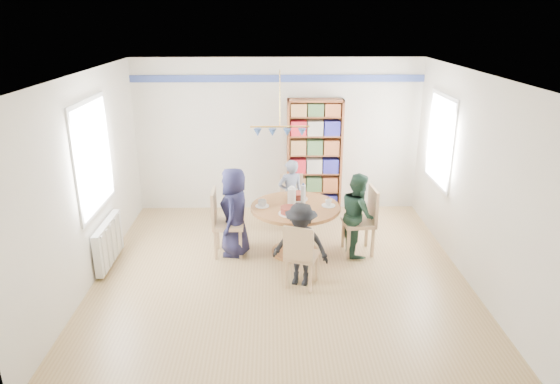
{
  "coord_description": "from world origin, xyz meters",
  "views": [
    {
      "loc": [
        -0.12,
        -6.11,
        3.38
      ],
      "look_at": [
        0.0,
        0.4,
        1.05
      ],
      "focal_mm": 32.0,
      "sensor_mm": 36.0,
      "label": 1
    }
  ],
  "objects_px": {
    "dining_table": "(295,218)",
    "person_far": "(290,194)",
    "person_right": "(358,214)",
    "chair_far": "(292,198)",
    "bookshelf": "(314,158)",
    "person_left": "(235,212)",
    "chair_left": "(222,220)",
    "chair_near": "(300,253)",
    "person_near": "(301,245)",
    "radiator": "(109,242)",
    "chair_right": "(364,218)"
  },
  "relations": [
    {
      "from": "chair_left",
      "to": "chair_right",
      "type": "relative_size",
      "value": 1.0
    },
    {
      "from": "radiator",
      "to": "dining_table",
      "type": "bearing_deg",
      "value": 7.13
    },
    {
      "from": "bookshelf",
      "to": "person_far",
      "type": "bearing_deg",
      "value": -120.43
    },
    {
      "from": "radiator",
      "to": "chair_right",
      "type": "xyz_separation_m",
      "value": [
        3.67,
        0.34,
        0.2
      ]
    },
    {
      "from": "person_near",
      "to": "dining_table",
      "type": "bearing_deg",
      "value": 107.83
    },
    {
      "from": "chair_near",
      "to": "dining_table",
      "type": "bearing_deg",
      "value": 91.17
    },
    {
      "from": "person_far",
      "to": "chair_left",
      "type": "bearing_deg",
      "value": 23.32
    },
    {
      "from": "person_left",
      "to": "chair_far",
      "type": "bearing_deg",
      "value": 145.86
    },
    {
      "from": "chair_left",
      "to": "person_far",
      "type": "relative_size",
      "value": 0.85
    },
    {
      "from": "person_right",
      "to": "person_near",
      "type": "relative_size",
      "value": 1.09
    },
    {
      "from": "chair_right",
      "to": "person_left",
      "type": "relative_size",
      "value": 0.76
    },
    {
      "from": "dining_table",
      "to": "chair_far",
      "type": "bearing_deg",
      "value": 90.48
    },
    {
      "from": "radiator",
      "to": "chair_near",
      "type": "xyz_separation_m",
      "value": [
        2.66,
        -0.67,
        0.14
      ]
    },
    {
      "from": "person_right",
      "to": "person_far",
      "type": "distance_m",
      "value": 1.35
    },
    {
      "from": "chair_near",
      "to": "person_near",
      "type": "distance_m",
      "value": 0.12
    },
    {
      "from": "person_right",
      "to": "person_near",
      "type": "distance_m",
      "value": 1.27
    },
    {
      "from": "chair_right",
      "to": "person_right",
      "type": "distance_m",
      "value": 0.12
    },
    {
      "from": "chair_far",
      "to": "person_left",
      "type": "xyz_separation_m",
      "value": [
        -0.88,
        -1.05,
        0.18
      ]
    },
    {
      "from": "dining_table",
      "to": "person_far",
      "type": "relative_size",
      "value": 1.11
    },
    {
      "from": "chair_left",
      "to": "person_left",
      "type": "xyz_separation_m",
      "value": [
        0.18,
        0.01,
        0.11
      ]
    },
    {
      "from": "radiator",
      "to": "person_far",
      "type": "xyz_separation_m",
      "value": [
        2.61,
        1.28,
        0.24
      ]
    },
    {
      "from": "person_left",
      "to": "person_far",
      "type": "xyz_separation_m",
      "value": [
        0.85,
        0.95,
        -0.08
      ]
    },
    {
      "from": "chair_far",
      "to": "chair_near",
      "type": "relative_size",
      "value": 0.99
    },
    {
      "from": "radiator",
      "to": "chair_far",
      "type": "xyz_separation_m",
      "value": [
        2.64,
        1.38,
        0.13
      ]
    },
    {
      "from": "chair_near",
      "to": "person_left",
      "type": "height_order",
      "value": "person_left"
    },
    {
      "from": "person_far",
      "to": "person_near",
      "type": "distance_m",
      "value": 1.86
    },
    {
      "from": "radiator",
      "to": "chair_near",
      "type": "relative_size",
      "value": 1.13
    },
    {
      "from": "chair_left",
      "to": "person_far",
      "type": "height_order",
      "value": "person_far"
    },
    {
      "from": "chair_left",
      "to": "dining_table",
      "type": "bearing_deg",
      "value": 0.94
    },
    {
      "from": "chair_near",
      "to": "person_near",
      "type": "relative_size",
      "value": 0.78
    },
    {
      "from": "person_right",
      "to": "chair_far",
      "type": "bearing_deg",
      "value": 33.85
    },
    {
      "from": "chair_right",
      "to": "chair_far",
      "type": "height_order",
      "value": "chair_right"
    },
    {
      "from": "chair_left",
      "to": "person_left",
      "type": "distance_m",
      "value": 0.21
    },
    {
      "from": "radiator",
      "to": "chair_right",
      "type": "distance_m",
      "value": 3.69
    },
    {
      "from": "chair_right",
      "to": "chair_far",
      "type": "relative_size",
      "value": 1.15
    },
    {
      "from": "radiator",
      "to": "chair_far",
      "type": "relative_size",
      "value": 1.14
    },
    {
      "from": "chair_near",
      "to": "person_far",
      "type": "bearing_deg",
      "value": 91.59
    },
    {
      "from": "bookshelf",
      "to": "chair_near",
      "type": "bearing_deg",
      "value": -98.24
    },
    {
      "from": "bookshelf",
      "to": "chair_far",
      "type": "bearing_deg",
      "value": -122.43
    },
    {
      "from": "chair_right",
      "to": "person_right",
      "type": "height_order",
      "value": "person_right"
    },
    {
      "from": "dining_table",
      "to": "person_far",
      "type": "xyz_separation_m",
      "value": [
        -0.03,
        0.95,
        0.03
      ]
    },
    {
      "from": "person_left",
      "to": "person_far",
      "type": "height_order",
      "value": "person_left"
    },
    {
      "from": "chair_far",
      "to": "bookshelf",
      "type": "bearing_deg",
      "value": 57.57
    },
    {
      "from": "chair_far",
      "to": "person_near",
      "type": "bearing_deg",
      "value": -88.92
    },
    {
      "from": "dining_table",
      "to": "person_left",
      "type": "height_order",
      "value": "person_left"
    },
    {
      "from": "person_left",
      "to": "person_near",
      "type": "relative_size",
      "value": 1.17
    },
    {
      "from": "radiator",
      "to": "person_near",
      "type": "height_order",
      "value": "person_near"
    },
    {
      "from": "person_right",
      "to": "bookshelf",
      "type": "height_order",
      "value": "bookshelf"
    },
    {
      "from": "person_right",
      "to": "person_far",
      "type": "bearing_deg",
      "value": 37.37
    },
    {
      "from": "radiator",
      "to": "person_left",
      "type": "bearing_deg",
      "value": 10.5
    }
  ]
}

